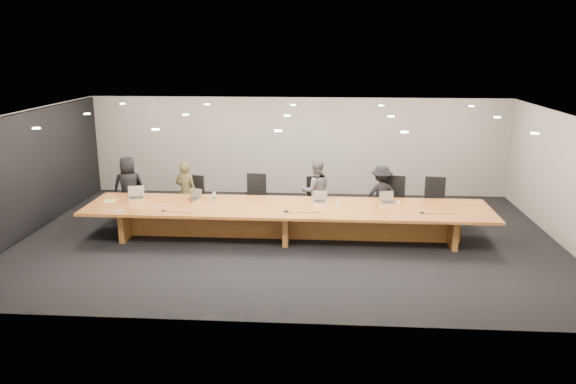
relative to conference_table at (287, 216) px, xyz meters
name	(u,v)px	position (x,y,z in m)	size (l,w,h in m)	color
ground	(287,238)	(0.00, 0.00, -0.52)	(12.00, 12.00, 0.00)	black
back_wall	(297,146)	(0.00, 4.00, 0.88)	(12.00, 0.02, 2.80)	#B5B1A5
left_wall_panel	(27,175)	(-5.94, 0.00, 0.85)	(0.08, 7.84, 2.74)	black
conference_table	(287,216)	(0.00, 0.00, 0.00)	(9.00, 1.80, 0.75)	#9A5421
chair_far_left	(131,199)	(-3.99, 1.18, -0.01)	(0.52, 0.52, 1.02)	black
chair_left	(191,198)	(-2.46, 1.16, 0.05)	(0.58, 0.58, 1.13)	black
chair_mid_left	(255,197)	(-0.90, 1.32, 0.06)	(0.59, 0.59, 1.16)	black
chair_mid_right	(318,199)	(0.67, 1.32, 0.04)	(0.57, 0.57, 1.12)	black
chair_right	(393,201)	(2.48, 1.20, 0.07)	(0.61, 0.61, 1.19)	black
chair_far_right	(434,202)	(3.47, 1.23, 0.06)	(0.59, 0.59, 1.17)	black
person_a	(129,187)	(-4.05, 1.27, 0.27)	(0.77, 0.50, 1.58)	black
person_b	(186,191)	(-2.57, 1.13, 0.23)	(0.55, 0.36, 1.50)	#3C3A21
person_c	(316,191)	(0.62, 1.27, 0.26)	(0.76, 0.59, 1.57)	#58585A
person_d	(381,195)	(2.20, 1.27, 0.20)	(0.93, 0.53, 1.43)	black
laptop_a	(136,193)	(-3.57, 0.41, 0.37)	(0.36, 0.26, 0.29)	#C5B496
laptop_b	(193,194)	(-2.22, 0.42, 0.35)	(0.31, 0.23, 0.25)	#C9B399
laptop_d	(320,197)	(0.72, 0.41, 0.35)	(0.32, 0.23, 0.25)	tan
laptop_e	(388,197)	(2.27, 0.43, 0.36)	(0.33, 0.24, 0.26)	tan
water_bottle	(214,198)	(-1.68, 0.18, 0.35)	(0.08, 0.08, 0.24)	#AFC0B9
amber_mug	(191,200)	(-2.22, 0.20, 0.27)	(0.07, 0.07, 0.09)	maroon
paper_cup_near	(338,203)	(1.13, 0.16, 0.28)	(0.08, 0.08, 0.10)	silver
paper_cup_far	(398,202)	(2.49, 0.34, 0.27)	(0.07, 0.07, 0.08)	white
notepad	(110,201)	(-4.11, 0.14, 0.24)	(0.24, 0.19, 0.01)	silver
lime_gadget	(110,200)	(-4.10, 0.14, 0.25)	(0.14, 0.08, 0.02)	#52AE2E
av_box	(119,211)	(-3.58, -0.69, 0.24)	(0.19, 0.14, 0.03)	silver
mic_left	(163,211)	(-2.64, -0.57, 0.24)	(0.11, 0.11, 0.03)	black
mic_center	(286,211)	(0.01, -0.43, 0.25)	(0.14, 0.14, 0.03)	black
mic_right	(422,212)	(2.92, -0.31, 0.25)	(0.13, 0.13, 0.03)	black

